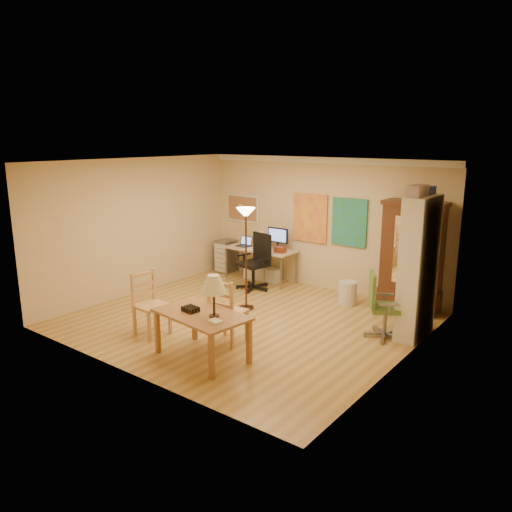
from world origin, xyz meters
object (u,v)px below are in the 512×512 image
Objects in this scene: dining_table at (206,306)px; computer_desk at (263,261)px; office_chair_black at (255,274)px; armoire at (411,264)px; bookshelf at (418,268)px; office_chair_green at (383,320)px.

dining_table is 0.91× the size of computer_desk.
office_chair_black is 0.58× the size of armoire.
bookshelf is at bearing -65.53° from armoire.
dining_table reaches higher than office_chair_green.
computer_desk reaches higher than office_chair_green.
computer_desk reaches higher than office_chair_black.
armoire is at bearing 68.30° from dining_table.
bookshelf reaches higher than dining_table.
computer_desk is 0.79× the size of armoire.
computer_desk is 1.37× the size of office_chair_black.
armoire is at bearing 12.76° from office_chair_black.
armoire is 0.90× the size of bookshelf.
dining_table is 3.34m from bookshelf.
computer_desk is at bearing 157.44° from office_chair_green.
office_chair_green is 0.53× the size of armoire.
computer_desk is at bearing 115.48° from dining_table.
computer_desk is 1.50× the size of office_chair_green.
armoire is (3.03, 0.69, 0.56)m from office_chair_black.
office_chair_black is 0.52× the size of bookshelf.
bookshelf is at bearing 43.85° from office_chair_green.
office_chair_black is at bearing -68.24° from computer_desk.
office_chair_green is at bearing -14.41° from office_chair_black.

